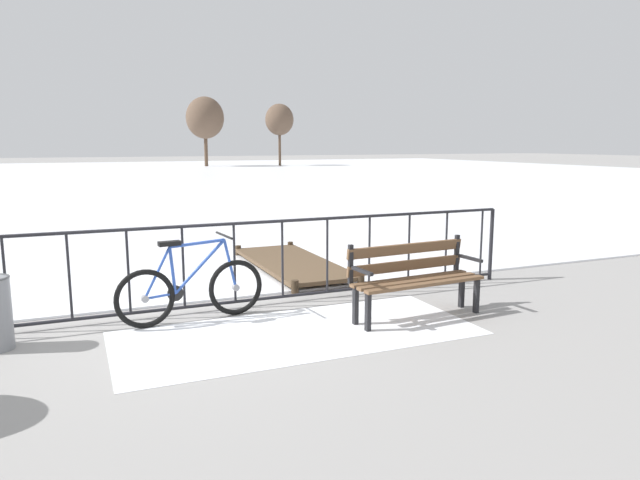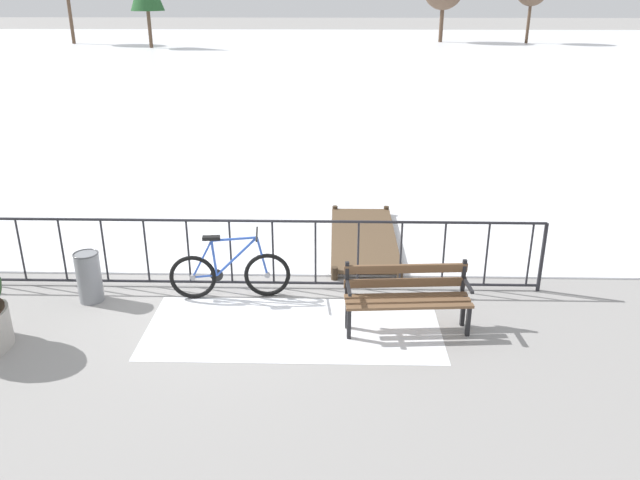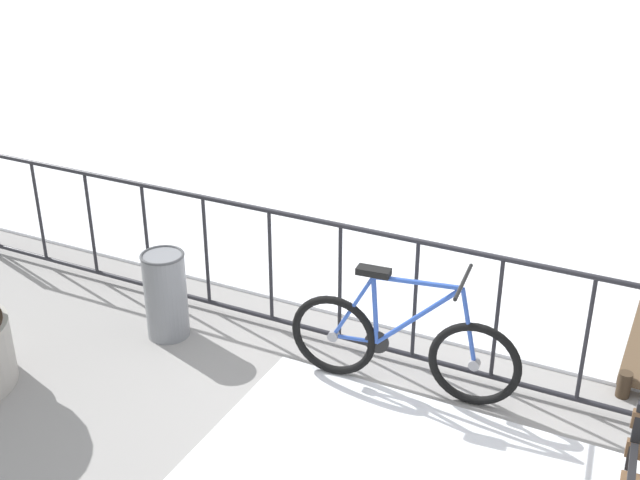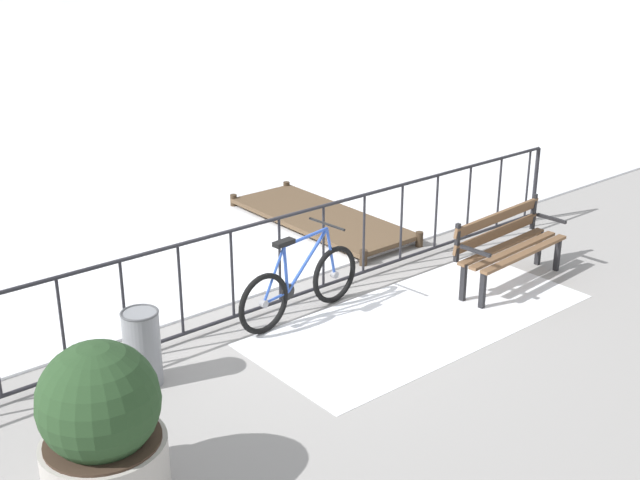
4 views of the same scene
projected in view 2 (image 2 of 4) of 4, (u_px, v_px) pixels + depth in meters
The scene contains 8 objects.
ground_plane at pixel (233, 287), 9.47m from camera, with size 160.00×160.00×0.00m, color gray.
frozen_pond at pixel (309, 63), 35.79m from camera, with size 80.00×56.00×0.03m, color white.
snow_patch at pixel (293, 328), 8.33m from camera, with size 3.83×1.68×0.01m, color white.
railing_fence at pixel (231, 252), 9.26m from camera, with size 9.06×0.06×1.07m.
bicycle_near_railing at pixel (230, 274), 9.03m from camera, with size 1.71×0.52×0.97m.
park_bench at pixel (407, 293), 8.16m from camera, with size 1.63×0.59×0.89m.
trash_bin at pixel (89, 277), 8.93m from camera, with size 0.35×0.35×0.73m.
wooden_dock at pixel (363, 238), 10.98m from camera, with size 1.10×2.96×0.20m.
Camera 2 is at (1.51, -8.48, 4.19)m, focal length 35.79 mm.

